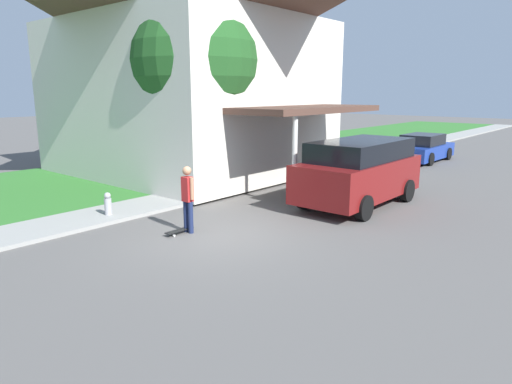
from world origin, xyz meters
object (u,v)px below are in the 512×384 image
at_px(lawn_tree_near, 195,61).
at_px(car_down_street, 423,148).
at_px(skateboard, 179,231).
at_px(suv_parked, 359,171).
at_px(fire_hydrant, 108,204).
at_px(skateboarder, 188,196).

xyz_separation_m(lawn_tree_near, car_down_street, (3.51, 12.22, -3.86)).
distance_m(lawn_tree_near, skateboard, 6.87).
xyz_separation_m(suv_parked, skateboard, (-1.95, -5.59, -1.00)).
relative_size(lawn_tree_near, fire_hydrant, 10.29).
relative_size(car_down_street, fire_hydrant, 6.63).
bearing_deg(fire_hydrant, suv_parked, 52.45).
distance_m(skateboarder, skateboard, 0.89).
bearing_deg(fire_hydrant, lawn_tree_near, 102.17).
distance_m(suv_parked, fire_hydrant, 7.52).
bearing_deg(suv_parked, skateboarder, -109.15).
xyz_separation_m(lawn_tree_near, suv_parked, (5.48, 1.70, -3.42)).
bearing_deg(suv_parked, fire_hydrant, -127.55).
bearing_deg(lawn_tree_near, suv_parked, 17.27).
xyz_separation_m(skateboard, fire_hydrant, (-2.62, -0.35, 0.33)).
relative_size(suv_parked, car_down_street, 1.11).
height_order(lawn_tree_near, skateboarder, lawn_tree_near).
bearing_deg(fire_hydrant, skateboarder, 12.18).
bearing_deg(car_down_street, skateboarder, -89.61).
bearing_deg(suv_parked, skateboard, -109.24).
height_order(suv_parked, fire_hydrant, suv_parked).
distance_m(skateboarder, fire_hydrant, 2.82).
height_order(lawn_tree_near, car_down_street, lawn_tree_near).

